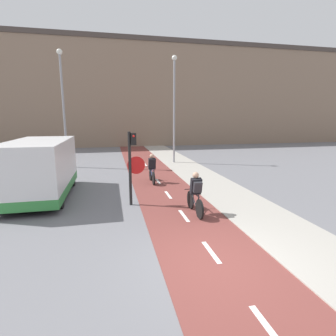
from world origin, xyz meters
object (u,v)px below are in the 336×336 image
(street_lamp_far, at_px, (63,98))
(street_lamp_sidewalk, at_px, (174,100))
(van, at_px, (41,170))
(cyclist_near, at_px, (196,194))
(traffic_light_pole, at_px, (132,160))
(cyclist_far, at_px, (152,170))

(street_lamp_far, bearing_deg, street_lamp_sidewalk, 0.39)
(street_lamp_far, xyz_separation_m, street_lamp_sidewalk, (7.42, 0.05, -0.01))
(street_lamp_sidewalk, height_order, van, street_lamp_sidewalk)
(street_lamp_sidewalk, relative_size, cyclist_near, 4.43)
(traffic_light_pole, height_order, street_lamp_sidewalk, street_lamp_sidewalk)
(street_lamp_sidewalk, distance_m, van, 10.73)
(street_lamp_far, relative_size, van, 1.49)
(street_lamp_sidewalk, distance_m, cyclist_far, 7.21)
(cyclist_far, bearing_deg, traffic_light_pole, -110.95)
(street_lamp_far, relative_size, cyclist_near, 4.44)
(street_lamp_far, bearing_deg, traffic_light_pole, -67.29)
(street_lamp_far, bearing_deg, van, -89.90)
(street_lamp_sidewalk, height_order, cyclist_near, street_lamp_sidewalk)
(traffic_light_pole, height_order, van, traffic_light_pole)
(street_lamp_far, bearing_deg, cyclist_near, -60.86)
(street_lamp_far, height_order, street_lamp_sidewalk, street_lamp_far)
(cyclist_far, relative_size, van, 0.33)
(traffic_light_pole, bearing_deg, van, 153.72)
(cyclist_near, xyz_separation_m, cyclist_far, (-0.78, 4.72, -0.04))
(cyclist_near, distance_m, cyclist_far, 4.78)
(street_lamp_sidewalk, bearing_deg, cyclist_near, -99.53)
(traffic_light_pole, distance_m, street_lamp_sidewalk, 9.97)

